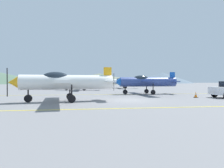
{
  "coord_description": "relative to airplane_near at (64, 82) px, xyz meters",
  "views": [
    {
      "loc": [
        -3.7,
        -15.85,
        1.6
      ],
      "look_at": [
        0.5,
        14.0,
        1.2
      ],
      "focal_mm": 30.73,
      "sensor_mm": 36.0,
      "label": 1
    }
  ],
  "objects": [
    {
      "name": "ground_plane",
      "position": [
        5.38,
        0.14,
        -1.58
      ],
      "size": [
        400.0,
        400.0,
        0.0
      ],
      "primitive_type": "plane",
      "color": "slate"
    },
    {
      "name": "hill_centerleft",
      "position": [
        11.2,
        114.37,
        1.95
      ],
      "size": [
        66.35,
        66.35,
        7.07
      ],
      "primitive_type": "cone",
      "color": "slate",
      "rests_on": "ground_plane"
    },
    {
      "name": "airplane_back",
      "position": [
        10.39,
        28.25,
        0.0
      ],
      "size": [
        8.14,
        9.38,
        2.81
      ],
      "color": "white",
      "rests_on": "ground_plane"
    },
    {
      "name": "airplane_mid",
      "position": [
        9.27,
        7.67,
        0.0
      ],
      "size": [
        8.12,
        9.37,
        2.81
      ],
      "color": "#33478C",
      "rests_on": "ground_plane"
    },
    {
      "name": "airplane_far",
      "position": [
        0.99,
        19.51,
        0.0
      ],
      "size": [
        8.11,
        9.36,
        2.81
      ],
      "color": "silver",
      "rests_on": "ground_plane"
    },
    {
      "name": "traffic_cone_front",
      "position": [
        12.52,
        1.86,
        -1.3
      ],
      "size": [
        0.36,
        0.36,
        0.59
      ],
      "color": "black",
      "rests_on": "ground_plane"
    },
    {
      "name": "apron_line_far",
      "position": [
        5.38,
        7.6,
        -1.58
      ],
      "size": [
        80.0,
        0.16,
        0.01
      ],
      "primitive_type": "cube",
      "color": "yellow",
      "rests_on": "ground_plane"
    },
    {
      "name": "hill_centerright",
      "position": [
        72.38,
        153.29,
        3.34
      ],
      "size": [
        55.26,
        55.26,
        9.86
      ],
      "primitive_type": "cone",
      "color": "slate",
      "rests_on": "ground_plane"
    },
    {
      "name": "apron_line_near",
      "position": [
        5.38,
        -4.6,
        -1.58
      ],
      "size": [
        80.0,
        0.16,
        0.01
      ],
      "primitive_type": "cube",
      "color": "yellow",
      "rests_on": "ground_plane"
    },
    {
      "name": "airplane_near",
      "position": [
        0.0,
        0.0,
        0.0
      ],
      "size": [
        8.21,
        9.42,
        2.81
      ],
      "color": "white",
      "rests_on": "ground_plane"
    }
  ]
}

